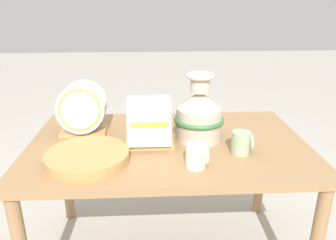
% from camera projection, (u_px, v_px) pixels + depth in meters
% --- Properties ---
extents(display_table, '(1.31, 0.81, 0.68)m').
position_uv_depth(display_table, '(168.00, 156.00, 1.59)').
color(display_table, '#9E754C').
rests_on(display_table, ground_plane).
extents(ceramic_vase, '(0.24, 0.24, 0.32)m').
position_uv_depth(ceramic_vase, '(199.00, 114.00, 1.55)').
color(ceramic_vase, beige).
rests_on(ceramic_vase, display_table).
extents(dish_rack_round_plates, '(0.23, 0.18, 0.25)m').
position_uv_depth(dish_rack_round_plates, '(82.00, 112.00, 1.62)').
color(dish_rack_round_plates, tan).
rests_on(dish_rack_round_plates, display_table).
extents(dish_rack_square_plates, '(0.22, 0.17, 0.22)m').
position_uv_depth(dish_rack_square_plates, '(149.00, 128.00, 1.50)').
color(dish_rack_square_plates, tan).
rests_on(dish_rack_square_plates, display_table).
extents(wicker_charger_stack, '(0.35, 0.35, 0.04)m').
position_uv_depth(wicker_charger_stack, '(88.00, 157.00, 1.36)').
color(wicker_charger_stack, tan).
rests_on(wicker_charger_stack, display_table).
extents(mug_cream_glaze, '(0.09, 0.08, 0.10)m').
position_uv_depth(mug_cream_glaze, '(197.00, 155.00, 1.31)').
color(mug_cream_glaze, silver).
rests_on(mug_cream_glaze, display_table).
extents(mug_sage_glaze, '(0.09, 0.08, 0.10)m').
position_uv_depth(mug_sage_glaze, '(242.00, 143.00, 1.43)').
color(mug_sage_glaze, '#9EB28E').
rests_on(mug_sage_glaze, display_table).
extents(fruit_bowl, '(0.15, 0.15, 0.09)m').
position_uv_depth(fruit_bowl, '(144.00, 121.00, 1.72)').
color(fruit_bowl, silver).
rests_on(fruit_bowl, display_table).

